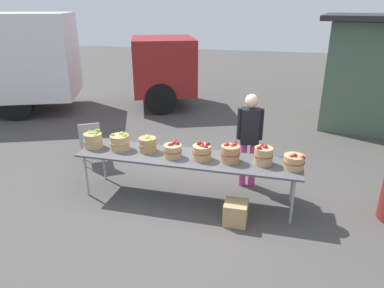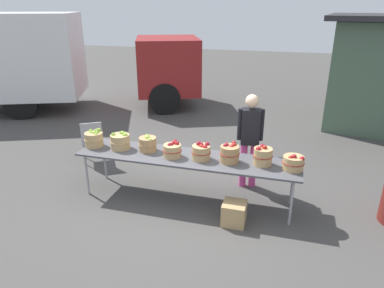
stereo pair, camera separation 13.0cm
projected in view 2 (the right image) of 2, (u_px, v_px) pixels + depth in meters
name	position (u px, v px, depth m)	size (l,w,h in m)	color
ground_plane	(187.00, 199.00, 5.79)	(40.00, 40.00, 0.00)	#474442
market_table	(187.00, 159.00, 5.52)	(3.50, 0.76, 0.75)	#4C4C51
apple_basket_green_0	(94.00, 139.00, 5.87)	(0.32, 0.32, 0.29)	tan
apple_basket_green_1	(120.00, 141.00, 5.78)	(0.33, 0.33, 0.29)	tan
apple_basket_green_2	(148.00, 144.00, 5.69)	(0.30, 0.30, 0.28)	#A87F51
apple_basket_red_0	(172.00, 150.00, 5.48)	(0.30, 0.30, 0.25)	tan
apple_basket_red_1	(201.00, 152.00, 5.38)	(0.30, 0.30, 0.28)	tan
apple_basket_red_2	(230.00, 153.00, 5.28)	(0.30, 0.30, 0.30)	#A87F51
apple_basket_red_3	(263.00, 156.00, 5.19)	(0.29, 0.29, 0.31)	tan
apple_basket_red_4	(294.00, 163.00, 5.05)	(0.32, 0.32, 0.25)	tan
vendor_adult	(250.00, 134.00, 5.85)	(0.43, 0.27, 1.64)	#CC3F8C
box_truck	(44.00, 59.00, 10.22)	(7.94, 4.92, 2.75)	white
folding_chair	(92.00, 138.00, 6.95)	(0.55, 0.55, 0.86)	#99999E
produce_crate	(234.00, 213.00, 5.08)	(0.33, 0.33, 0.33)	tan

